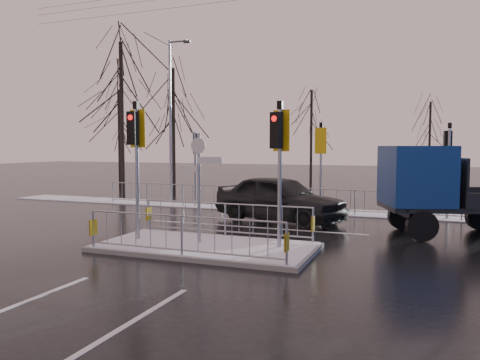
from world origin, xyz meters
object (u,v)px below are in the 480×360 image
(traffic_island, at_px, (205,235))
(street_lamp_left, at_px, (171,114))
(flatbed_truck, at_px, (443,188))
(car_far_lane, at_px, (280,198))

(traffic_island, bearing_deg, street_lamp_left, 124.07)
(flatbed_truck, distance_m, street_lamp_left, 13.84)
(flatbed_truck, relative_size, street_lamp_left, 0.80)
(car_far_lane, relative_size, street_lamp_left, 0.63)
(traffic_island, xyz_separation_m, flatbed_truck, (6.20, 4.62, 1.13))
(traffic_island, relative_size, street_lamp_left, 0.73)
(traffic_island, relative_size, flatbed_truck, 0.91)
(car_far_lane, distance_m, street_lamp_left, 8.86)
(flatbed_truck, xyz_separation_m, street_lamp_left, (-12.61, 4.87, 2.97))
(car_far_lane, bearing_deg, traffic_island, -167.75)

